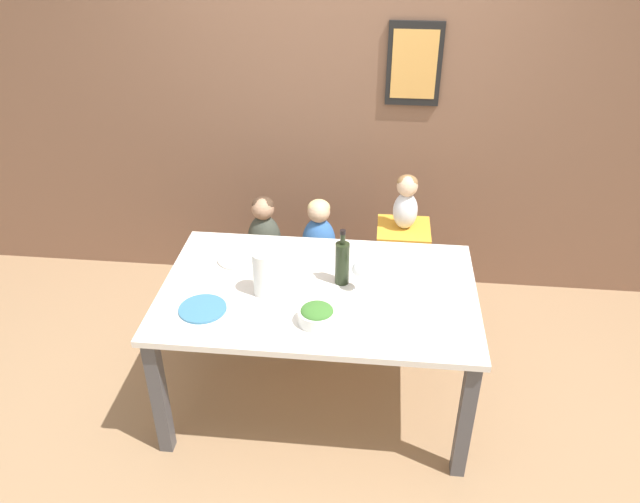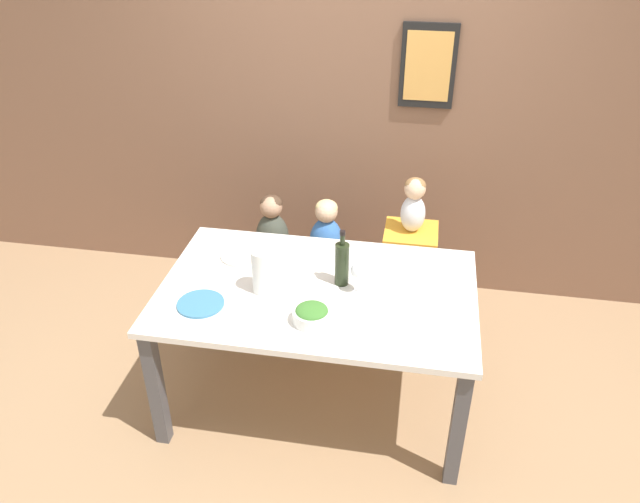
{
  "view_description": "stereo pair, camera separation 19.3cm",
  "coord_description": "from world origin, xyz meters",
  "px_view_note": "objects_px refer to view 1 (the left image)",
  "views": [
    {
      "loc": [
        0.28,
        -2.65,
        2.65
      ],
      "look_at": [
        0.0,
        0.08,
        0.95
      ],
      "focal_mm": 35.0,
      "sensor_mm": 36.0,
      "label": 1
    },
    {
      "loc": [
        0.47,
        -2.62,
        2.65
      ],
      "look_at": [
        0.0,
        0.08,
        0.95
      ],
      "focal_mm": 35.0,
      "sensor_mm": 36.0,
      "label": 2
    }
  ],
  "objects_px": {
    "person_baby_right": "(406,200)",
    "dinner_plate_back_left": "(239,259)",
    "person_child_center": "(319,234)",
    "dinner_plate_front_left": "(203,309)",
    "chair_right_highchair": "(402,252)",
    "wine_bottle": "(342,262)",
    "wine_glass_near": "(359,270)",
    "chair_far_left": "(266,271)",
    "person_child_left": "(264,231)",
    "salad_bowl_large": "(317,314)",
    "chair_far_center": "(319,274)",
    "paper_towel_roll": "(265,273)"
  },
  "relations": [
    {
      "from": "dinner_plate_front_left",
      "to": "dinner_plate_back_left",
      "type": "distance_m",
      "value": 0.48
    },
    {
      "from": "person_child_center",
      "to": "person_baby_right",
      "type": "height_order",
      "value": "person_baby_right"
    },
    {
      "from": "person_baby_right",
      "to": "paper_towel_roll",
      "type": "distance_m",
      "value": 1.08
    },
    {
      "from": "chair_far_left",
      "to": "dinner_plate_back_left",
      "type": "relative_size",
      "value": 1.86
    },
    {
      "from": "chair_right_highchair",
      "to": "paper_towel_roll",
      "type": "height_order",
      "value": "paper_towel_roll"
    },
    {
      "from": "chair_right_highchair",
      "to": "chair_far_center",
      "type": "bearing_deg",
      "value": -180.0
    },
    {
      "from": "wine_bottle",
      "to": "person_child_left",
      "type": "bearing_deg",
      "value": 129.25
    },
    {
      "from": "chair_far_left",
      "to": "person_child_left",
      "type": "distance_m",
      "value": 0.3
    },
    {
      "from": "wine_bottle",
      "to": "dinner_plate_back_left",
      "type": "distance_m",
      "value": 0.63
    },
    {
      "from": "chair_far_left",
      "to": "chair_far_center",
      "type": "height_order",
      "value": "same"
    },
    {
      "from": "wine_bottle",
      "to": "wine_glass_near",
      "type": "height_order",
      "value": "wine_bottle"
    },
    {
      "from": "chair_right_highchair",
      "to": "dinner_plate_back_left",
      "type": "relative_size",
      "value": 3.15
    },
    {
      "from": "salad_bowl_large",
      "to": "chair_right_highchair",
      "type": "bearing_deg",
      "value": 66.99
    },
    {
      "from": "chair_far_center",
      "to": "dinner_plate_front_left",
      "type": "distance_m",
      "value": 1.16
    },
    {
      "from": "wine_glass_near",
      "to": "person_child_center",
      "type": "bearing_deg",
      "value": 111.34
    },
    {
      "from": "paper_towel_roll",
      "to": "dinner_plate_front_left",
      "type": "height_order",
      "value": "paper_towel_roll"
    },
    {
      "from": "person_child_center",
      "to": "dinner_plate_front_left",
      "type": "xyz_separation_m",
      "value": [
        -0.48,
        -0.98,
        0.11
      ]
    },
    {
      "from": "wine_bottle",
      "to": "salad_bowl_large",
      "type": "distance_m",
      "value": 0.37
    },
    {
      "from": "person_child_left",
      "to": "paper_towel_roll",
      "type": "distance_m",
      "value": 0.85
    },
    {
      "from": "person_child_left",
      "to": "wine_bottle",
      "type": "bearing_deg",
      "value": -50.75
    },
    {
      "from": "person_child_center",
      "to": "person_baby_right",
      "type": "bearing_deg",
      "value": 0.04
    },
    {
      "from": "wine_glass_near",
      "to": "salad_bowl_large",
      "type": "relative_size",
      "value": 0.94
    },
    {
      "from": "chair_far_center",
      "to": "dinner_plate_front_left",
      "type": "xyz_separation_m",
      "value": [
        -0.48,
        -0.98,
        0.41
      ]
    },
    {
      "from": "person_child_center",
      "to": "wine_bottle",
      "type": "distance_m",
      "value": 0.73
    },
    {
      "from": "chair_far_center",
      "to": "wine_bottle",
      "type": "height_order",
      "value": "wine_bottle"
    },
    {
      "from": "salad_bowl_large",
      "to": "chair_far_center",
      "type": "bearing_deg",
      "value": 95.54
    },
    {
      "from": "chair_far_center",
      "to": "wine_glass_near",
      "type": "xyz_separation_m",
      "value": [
        0.29,
        -0.73,
        0.53
      ]
    },
    {
      "from": "paper_towel_roll",
      "to": "wine_glass_near",
      "type": "xyz_separation_m",
      "value": [
        0.48,
        0.07,
        0.01
      ]
    },
    {
      "from": "wine_glass_near",
      "to": "dinner_plate_back_left",
      "type": "height_order",
      "value": "wine_glass_near"
    },
    {
      "from": "dinner_plate_back_left",
      "to": "chair_right_highchair",
      "type": "bearing_deg",
      "value": 28.32
    },
    {
      "from": "person_child_center",
      "to": "wine_glass_near",
      "type": "relative_size",
      "value": 2.63
    },
    {
      "from": "person_child_left",
      "to": "chair_far_center",
      "type": "bearing_deg",
      "value": -0.14
    },
    {
      "from": "chair_right_highchair",
      "to": "wine_bottle",
      "type": "distance_m",
      "value": 0.81
    },
    {
      "from": "wine_glass_near",
      "to": "person_baby_right",
      "type": "bearing_deg",
      "value": 71.52
    },
    {
      "from": "chair_far_left",
      "to": "wine_glass_near",
      "type": "distance_m",
      "value": 1.1
    },
    {
      "from": "chair_far_center",
      "to": "dinner_plate_back_left",
      "type": "distance_m",
      "value": 0.76
    },
    {
      "from": "chair_right_highchair",
      "to": "dinner_plate_front_left",
      "type": "height_order",
      "value": "dinner_plate_front_left"
    },
    {
      "from": "chair_far_left",
      "to": "wine_glass_near",
      "type": "relative_size",
      "value": 2.54
    },
    {
      "from": "chair_far_left",
      "to": "chair_right_highchair",
      "type": "relative_size",
      "value": 0.59
    },
    {
      "from": "person_child_left",
      "to": "wine_glass_near",
      "type": "relative_size",
      "value": 2.63
    },
    {
      "from": "chair_far_center",
      "to": "person_child_center",
      "type": "xyz_separation_m",
      "value": [
        0.0,
        0.0,
        0.3
      ]
    },
    {
      "from": "person_baby_right",
      "to": "dinner_plate_back_left",
      "type": "height_order",
      "value": "person_baby_right"
    },
    {
      "from": "wine_bottle",
      "to": "person_child_center",
      "type": "bearing_deg",
      "value": 106.17
    },
    {
      "from": "chair_far_center",
      "to": "chair_right_highchair",
      "type": "xyz_separation_m",
      "value": [
        0.53,
        0.0,
        0.2
      ]
    },
    {
      "from": "wine_bottle",
      "to": "chair_right_highchair",
      "type": "bearing_deg",
      "value": 63.17
    },
    {
      "from": "person_child_center",
      "to": "dinner_plate_front_left",
      "type": "distance_m",
      "value": 1.09
    },
    {
      "from": "person_child_left",
      "to": "person_baby_right",
      "type": "distance_m",
      "value": 0.92
    },
    {
      "from": "chair_far_left",
      "to": "person_child_center",
      "type": "bearing_deg",
      "value": 0.14
    },
    {
      "from": "chair_far_left",
      "to": "chair_far_center",
      "type": "bearing_deg",
      "value": 0.0
    },
    {
      "from": "chair_far_left",
      "to": "wine_glass_near",
      "type": "height_order",
      "value": "wine_glass_near"
    }
  ]
}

